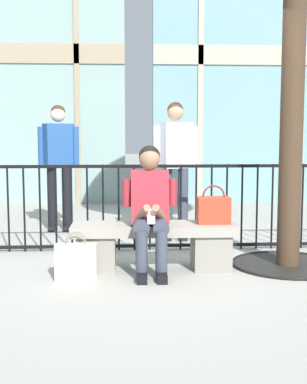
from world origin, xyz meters
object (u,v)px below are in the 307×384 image
Objects in this scene: stone_bench at (154,242)px; handbag_on_bench at (213,209)px; bystander_further_back at (59,158)px; bystander_at_railing at (175,160)px; seated_person_with_phone at (150,205)px; shopping_bag at (76,261)px.

stone_bench is 0.66m from handbag_on_bench.
handbag_on_bench is 0.22× the size of bystander_further_back.
bystander_further_back is (-1.52, 0.71, 0.00)m from bystander_at_railing.
bystander_further_back is at bearing 116.38° from seated_person_with_phone.
handbag_on_bench is (0.63, 0.12, -0.06)m from seated_person_with_phone.
seated_person_with_phone is 0.71× the size of bystander_at_railing.
bystander_at_railing is (0.39, 1.58, 0.35)m from seated_person_with_phone.
stone_bench is at bearing 24.89° from shopping_bag.
bystander_at_railing reaches higher than handbag_on_bench.
bystander_at_railing is (-0.23, 1.46, 0.41)m from handbag_on_bench.
bystander_further_back reaches higher than shopping_bag.
stone_bench is 0.81m from shopping_bag.
seated_person_with_phone reaches higher than stone_bench.
seated_person_with_phone is 2.78× the size of shopping_bag.
seated_person_with_phone is at bearing -63.62° from bystander_further_back.
stone_bench reaches higher than shopping_bag.
shopping_bag is 0.26× the size of bystander_at_railing.
stone_bench is 3.66× the size of shopping_bag.
shopping_bag is 0.26× the size of bystander_further_back.
seated_person_with_phone is 0.64m from handbag_on_bench.
seated_person_with_phone is 2.57m from bystander_further_back.
stone_bench is 4.25× the size of handbag_on_bench.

